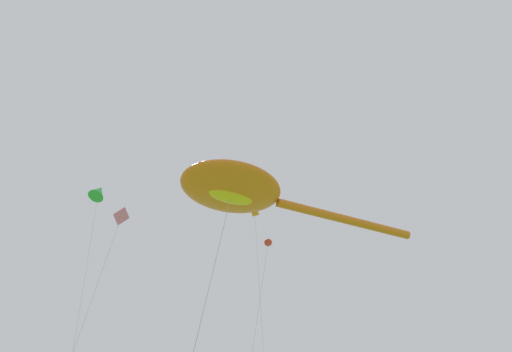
% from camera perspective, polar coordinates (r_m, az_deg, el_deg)
% --- Properties ---
extents(big_show_kite, '(14.65, 6.10, 17.79)m').
position_cam_1_polar(big_show_kite, '(26.08, -1.98, -1.55)').
color(big_show_kite, orange).
rests_on(big_show_kite, ground).
extents(small_kite_tiny_distant, '(1.01, 5.23, 19.30)m').
position_cam_1_polar(small_kite_tiny_distant, '(34.23, 1.22, -8.14)').
color(small_kite_tiny_distant, red).
rests_on(small_kite_tiny_distant, ground).
extents(small_kite_streamer_purple, '(0.56, 2.28, 23.34)m').
position_cam_1_polar(small_kite_streamer_purple, '(36.34, 0.16, -8.82)').
color(small_kite_streamer_purple, orange).
rests_on(small_kite_streamer_purple, ground).
extents(small_kite_stunt_black, '(1.61, 2.88, 23.41)m').
position_cam_1_polar(small_kite_stunt_black, '(37.40, -16.91, -1.74)').
color(small_kite_stunt_black, green).
rests_on(small_kite_stunt_black, ground).
extents(small_kite_bird_shape, '(2.58, 2.34, 20.01)m').
position_cam_1_polar(small_kite_bird_shape, '(32.87, -15.27, -6.32)').
color(small_kite_bird_shape, pink).
rests_on(small_kite_bird_shape, ground).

